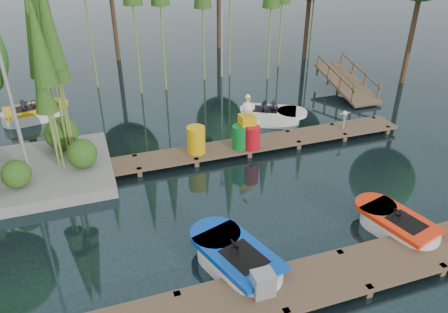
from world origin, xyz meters
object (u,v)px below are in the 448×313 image
object	(u,v)px
yellow_barrel	(196,140)
drum_cluster	(248,131)
boat_red	(397,226)
boat_yellow_far	(33,113)
utility_cabinet	(263,283)
boat_blue	(237,261)

from	to	relation	value
yellow_barrel	drum_cluster	size ratio (longest dim) A/B	0.49
boat_red	boat_yellow_far	world-z (taller)	boat_yellow_far
boat_yellow_far	yellow_barrel	bearing A→B (deg)	-37.76
boat_yellow_far	utility_cabinet	bearing A→B (deg)	-60.28
boat_yellow_far	yellow_barrel	size ratio (longest dim) A/B	3.05
boat_red	yellow_barrel	world-z (taller)	yellow_barrel
boat_red	drum_cluster	world-z (taller)	drum_cluster
boat_red	utility_cabinet	xyz separation A→B (m)	(-4.57, -1.09, 0.35)
drum_cluster	boat_red	bearing A→B (deg)	-69.07
boat_blue	boat_yellow_far	bearing A→B (deg)	95.94
boat_red	yellow_barrel	size ratio (longest dim) A/B	2.81
boat_yellow_far	utility_cabinet	xyz separation A→B (m)	(5.31, -12.70, 0.31)
boat_red	boat_yellow_far	bearing A→B (deg)	115.70
boat_yellow_far	utility_cabinet	distance (m)	13.77
boat_red	utility_cabinet	distance (m)	4.72
yellow_barrel	drum_cluster	world-z (taller)	drum_cluster
boat_red	utility_cabinet	world-z (taller)	utility_cabinet
boat_red	boat_blue	bearing A→B (deg)	163.84
boat_red	drum_cluster	distance (m)	6.20
boat_blue	boat_yellow_far	world-z (taller)	boat_yellow_far
boat_yellow_far	drum_cluster	bearing A→B (deg)	-30.28
boat_blue	utility_cabinet	world-z (taller)	boat_blue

